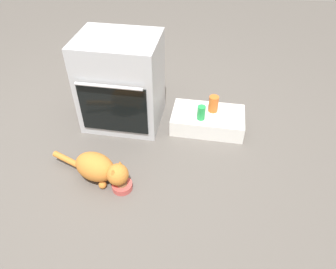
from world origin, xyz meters
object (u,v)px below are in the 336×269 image
at_px(oven, 121,82).
at_px(pantry_cabinet, 208,120).
at_px(cat, 99,168).
at_px(soda_can, 201,113).
at_px(sauce_jar, 213,104).
at_px(food_bowl, 122,186).

height_order(oven, pantry_cabinet, oven).
distance_m(oven, cat, 0.76).
bearing_deg(pantry_cabinet, soda_can, -124.77).
relative_size(oven, pantry_cabinet, 1.26).
relative_size(soda_can, sauce_jar, 0.86).
relative_size(oven, food_bowl, 5.29).
bearing_deg(pantry_cabinet, sauce_jar, 52.57).
relative_size(pantry_cabinet, cat, 0.95).
height_order(pantry_cabinet, cat, cat).
distance_m(food_bowl, soda_can, 0.86).
distance_m(oven, food_bowl, 0.86).
bearing_deg(pantry_cabinet, cat, -134.06).
bearing_deg(oven, soda_can, -6.05).
relative_size(food_bowl, sauce_jar, 1.02).
height_order(pantry_cabinet, sauce_jar, sauce_jar).
bearing_deg(oven, pantry_cabinet, 0.82).
relative_size(oven, soda_can, 6.29).
bearing_deg(sauce_jar, soda_can, -125.72).
height_order(oven, soda_can, oven).
distance_m(pantry_cabinet, cat, 1.01).
bearing_deg(cat, sauce_jar, 63.43).
distance_m(oven, sauce_jar, 0.78).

